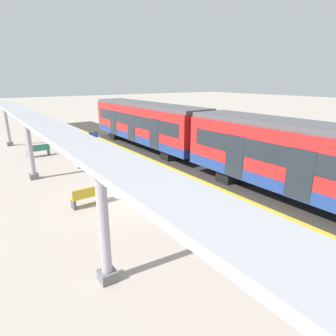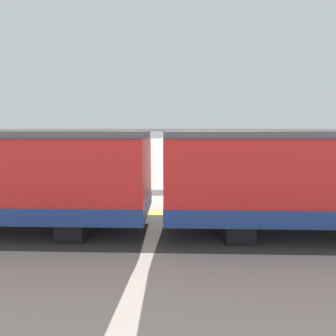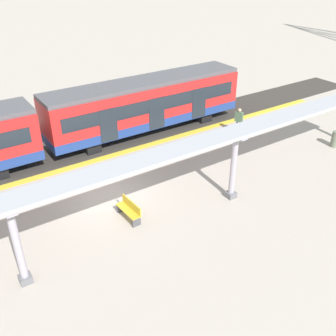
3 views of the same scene
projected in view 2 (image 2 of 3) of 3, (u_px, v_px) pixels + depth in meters
The scene contains 9 objects.
ground_plane at pixel (141, 191), 14.17m from camera, with size 176.00×176.00×0.00m, color #B0A598.
tactile_edge_strip at pixel (129, 213), 10.54m from camera, with size 0.51×38.18×0.01m, color gold.
trackbed at pixel (120, 230), 8.71m from camera, with size 3.20×50.18×0.01m, color #38332D.
canopy_pillar_second at pixel (218, 156), 17.21m from camera, with size 1.10×0.44×3.42m.
canopy_pillar_third at pixel (78, 155), 17.48m from camera, with size 1.10×0.44×3.42m.
canopy_beam at pixel (146, 130), 17.08m from camera, with size 1.20×30.87×0.16m, color #A8AAB2.
bench_near_end at pixel (296, 177), 16.06m from camera, with size 1.51×0.49×0.86m.
bench_mid_platform at pixel (145, 177), 16.28m from camera, with size 1.52×0.50×0.86m.
platform_info_sign at pixel (240, 170), 13.59m from camera, with size 0.56×0.10×2.20m.
Camera 2 is at (-13.75, -1.94, 3.52)m, focal length 26.28 mm.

